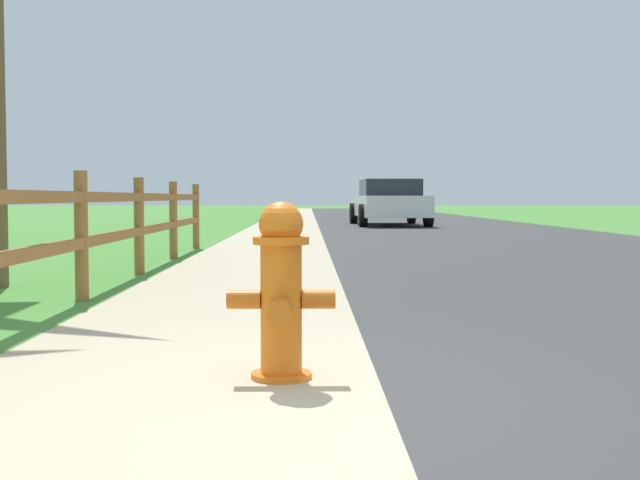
{
  "coord_description": "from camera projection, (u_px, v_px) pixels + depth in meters",
  "views": [
    {
      "loc": [
        -0.33,
        -3.13,
        0.86
      ],
      "look_at": [
        -0.2,
        5.42,
        0.41
      ],
      "focal_mm": 46.09,
      "sensor_mm": 36.0,
      "label": 1
    }
  ],
  "objects": [
    {
      "name": "ground_plane",
      "position": [
        317.0,
        222.0,
        28.14
      ],
      "size": [
        120.0,
        120.0,
        0.0
      ],
      "primitive_type": "plane",
      "color": "#4B8D37"
    },
    {
      "name": "fire_hydrant",
      "position": [
        281.0,
        290.0,
        3.84
      ],
      "size": [
        0.51,
        0.43,
        0.84
      ],
      "color": "orange",
      "rests_on": "ground"
    },
    {
      "name": "curb_concrete",
      "position": [
        234.0,
        221.0,
        30.09
      ],
      "size": [
        6.0,
        66.0,
        0.01
      ],
      "primitive_type": "cube",
      "color": "#C1B290",
      "rests_on": "ground"
    },
    {
      "name": "road_asphalt",
      "position": [
        411.0,
        220.0,
        30.19
      ],
      "size": [
        7.0,
        66.0,
        0.01
      ],
      "primitive_type": "cube",
      "color": "#383838",
      "rests_on": "ground"
    },
    {
      "name": "parked_suv_white",
      "position": [
        389.0,
        202.0,
        25.1
      ],
      "size": [
        2.24,
        5.0,
        1.4
      ],
      "color": "white",
      "rests_on": "ground"
    },
    {
      "name": "grass_verge",
      "position": [
        194.0,
        221.0,
        30.06
      ],
      "size": [
        5.0,
        66.0,
        0.0
      ],
      "primitive_type": "cube",
      "color": "#4B8D37",
      "rests_on": "ground"
    },
    {
      "name": "rail_fence",
      "position": [
        114.0,
        222.0,
        7.85
      ],
      "size": [
        0.11,
        11.66,
        1.07
      ],
      "color": "#92602E",
      "rests_on": "ground"
    }
  ]
}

